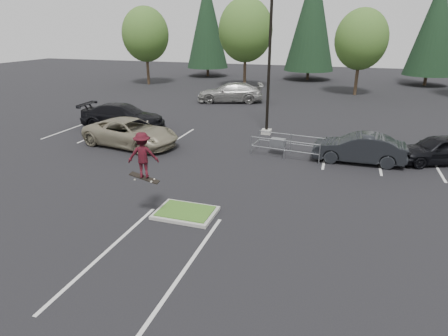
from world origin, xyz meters
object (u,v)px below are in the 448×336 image
(car_far_silver, at_px, (231,93))
(cart_corral, at_px, (280,143))
(conif_c, at_px, (436,25))
(skateboarder, at_px, (143,155))
(light_pole, at_px, (269,62))
(conif_b, at_px, (312,16))
(decid_b, at_px, (245,32))
(car_r_charc, at_px, (358,148))
(conif_a, at_px, (207,23))
(car_l_black, at_px, (123,116))
(decid_c, at_px, (361,41))
(car_r_black, at_px, (439,149))
(decid_a, at_px, (146,36))
(car_l_tan, at_px, (131,132))

(car_far_silver, bearing_deg, cart_corral, 10.38)
(conif_c, distance_m, skateboarder, 43.21)
(light_pole, distance_m, conif_b, 28.69)
(decid_b, relative_size, car_r_charc, 2.12)
(conif_c, bearing_deg, conif_a, 178.98)
(car_l_black, bearing_deg, cart_corral, -105.19)
(conif_a, height_order, car_l_black, conif_a)
(decid_c, height_order, car_r_black, decid_c)
(cart_corral, relative_size, skateboarder, 2.13)
(decid_a, relative_size, conif_a, 0.69)
(decid_a, relative_size, cart_corral, 2.31)
(car_l_tan, xyz_separation_m, car_far_silver, (1.50, 15.00, 0.08))
(light_pole, xyz_separation_m, car_l_black, (-9.67, -1.62, -3.71))
(decid_b, relative_size, car_l_tan, 1.69)
(car_l_tan, bearing_deg, cart_corral, -73.94)
(light_pole, xyz_separation_m, decid_a, (-18.51, 18.03, 1.02))
(decid_c, relative_size, conif_a, 0.64)
(decid_c, bearing_deg, car_l_tan, -118.68)
(decid_a, height_order, car_l_tan, decid_a)
(conif_b, height_order, skateboarder, conif_b)
(decid_b, xyz_separation_m, conif_a, (-7.99, 9.47, 1.05))
(decid_a, height_order, cart_corral, decid_a)
(decid_c, distance_m, car_r_black, 21.49)
(cart_corral, bearing_deg, conif_c, 76.00)
(cart_corral, height_order, car_l_tan, car_l_tan)
(light_pole, height_order, skateboarder, light_pole)
(decid_a, distance_m, cart_corral, 30.18)
(conif_a, height_order, skateboarder, conif_a)
(decid_a, relative_size, car_r_black, 2.08)
(light_pole, bearing_deg, decid_c, 72.89)
(decid_a, bearing_deg, conif_a, 68.09)
(skateboarder, bearing_deg, conif_c, -132.56)
(conif_a, relative_size, car_l_black, 2.23)
(light_pole, relative_size, decid_a, 1.14)
(decid_c, relative_size, car_l_black, 1.44)
(cart_corral, xyz_separation_m, car_r_charc, (4.01, 0.05, 0.09))
(conif_c, xyz_separation_m, car_r_charc, (-7.91, -31.40, -6.10))
(conif_b, bearing_deg, light_pole, -88.99)
(conif_a, relative_size, conif_c, 1.04)
(skateboarder, relative_size, car_l_black, 0.31)
(cart_corral, bearing_deg, decid_a, 139.18)
(decid_a, height_order, car_far_silver, decid_a)
(decid_b, xyz_separation_m, car_r_black, (16.01, -21.33, -5.31))
(cart_corral, distance_m, car_l_tan, 8.65)
(decid_b, distance_m, decid_c, 12.05)
(conif_a, relative_size, car_r_charc, 2.85)
(skateboarder, distance_m, car_r_black, 15.05)
(car_l_tan, bearing_deg, car_l_black, 47.45)
(cart_corral, distance_m, car_far_silver, 15.65)
(skateboarder, bearing_deg, decid_c, -125.10)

